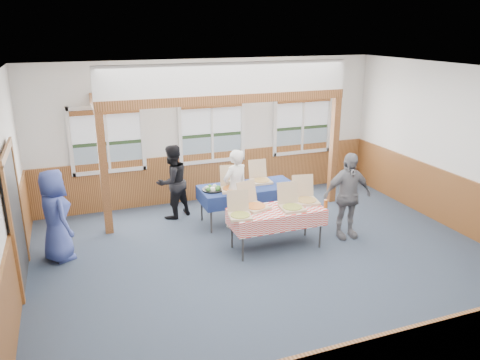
{
  "coord_description": "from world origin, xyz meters",
  "views": [
    {
      "loc": [
        -3.03,
        -6.5,
        3.87
      ],
      "look_at": [
        -0.24,
        1.0,
        1.22
      ],
      "focal_mm": 35.0,
      "sensor_mm": 36.0,
      "label": 1
    }
  ],
  "objects_px": {
    "table_right": "(277,212)",
    "man_blue": "(55,216)",
    "woman_white": "(235,189)",
    "person_grey": "(347,196)",
    "table_left": "(248,189)",
    "woman_black": "(172,182)"
  },
  "relations": [
    {
      "from": "woman_white",
      "to": "person_grey",
      "type": "distance_m",
      "value": 2.17
    },
    {
      "from": "person_grey",
      "to": "table_right",
      "type": "bearing_deg",
      "value": -177.54
    },
    {
      "from": "woman_white",
      "to": "person_grey",
      "type": "bearing_deg",
      "value": 126.3
    },
    {
      "from": "table_left",
      "to": "person_grey",
      "type": "height_order",
      "value": "person_grey"
    },
    {
      "from": "table_left",
      "to": "table_right",
      "type": "distance_m",
      "value": 1.36
    },
    {
      "from": "table_left",
      "to": "woman_white",
      "type": "relative_size",
      "value": 1.33
    },
    {
      "from": "table_left",
      "to": "table_right",
      "type": "xyz_separation_m",
      "value": [
        0.03,
        -1.36,
        -0.01
      ]
    },
    {
      "from": "woman_white",
      "to": "table_right",
      "type": "bearing_deg",
      "value": 86.96
    },
    {
      "from": "table_left",
      "to": "woman_black",
      "type": "height_order",
      "value": "woman_black"
    },
    {
      "from": "man_blue",
      "to": "person_grey",
      "type": "height_order",
      "value": "person_grey"
    },
    {
      "from": "table_left",
      "to": "woman_black",
      "type": "relative_size",
      "value": 1.36
    },
    {
      "from": "table_left",
      "to": "woman_black",
      "type": "xyz_separation_m",
      "value": [
        -1.4,
        0.73,
        0.08
      ]
    },
    {
      "from": "table_left",
      "to": "woman_black",
      "type": "bearing_deg",
      "value": 170.58
    },
    {
      "from": "woman_white",
      "to": "woman_black",
      "type": "xyz_separation_m",
      "value": [
        -1.06,
        0.92,
        -0.02
      ]
    },
    {
      "from": "table_right",
      "to": "woman_black",
      "type": "height_order",
      "value": "woman_black"
    },
    {
      "from": "table_right",
      "to": "person_grey",
      "type": "relative_size",
      "value": 1.02
    },
    {
      "from": "man_blue",
      "to": "woman_white",
      "type": "bearing_deg",
      "value": -108.22
    },
    {
      "from": "man_blue",
      "to": "person_grey",
      "type": "xyz_separation_m",
      "value": [
        5.15,
        -0.95,
        0.02
      ]
    },
    {
      "from": "table_left",
      "to": "person_grey",
      "type": "bearing_deg",
      "value": -24.9
    },
    {
      "from": "table_right",
      "to": "man_blue",
      "type": "distance_m",
      "value": 3.82
    },
    {
      "from": "woman_black",
      "to": "man_blue",
      "type": "xyz_separation_m",
      "value": [
        -2.28,
        -1.16,
        0.03
      ]
    },
    {
      "from": "woman_white",
      "to": "woman_black",
      "type": "height_order",
      "value": "woman_white"
    }
  ]
}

